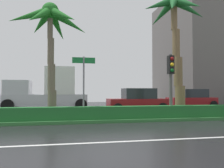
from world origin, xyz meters
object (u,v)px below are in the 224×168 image
object	(u,v)px
box_truck_lead	(48,91)
street_name_sign	(84,79)
traffic_signal_median_right	(171,74)
car_in_traffic_second	(137,100)
palm_tree_centre	(175,22)
palm_tree_centre_left	(50,26)
car_in_traffic_third	(192,99)

from	to	relation	value
box_truck_lead	street_name_sign	bearing A→B (deg)	104.32
traffic_signal_median_right	car_in_traffic_second	distance (m)	5.58
street_name_sign	box_truck_lead	xyz separation A→B (m)	(-2.18, 8.52, -0.53)
street_name_sign	car_in_traffic_second	size ratio (longest dim) A/B	0.70
palm_tree_centre	car_in_traffic_second	xyz separation A→B (m)	(-0.95, 4.16, -4.73)
palm_tree_centre_left	palm_tree_centre	size ratio (longest dim) A/B	0.86
palm_tree_centre	palm_tree_centre_left	bearing A→B (deg)	176.73
palm_tree_centre	box_truck_lead	distance (m)	11.24
traffic_signal_median_right	car_in_traffic_third	bearing A→B (deg)	53.80
street_name_sign	box_truck_lead	world-z (taller)	box_truck_lead
palm_tree_centre_left	street_name_sign	bearing A→B (deg)	-44.76
palm_tree_centre	street_name_sign	bearing A→B (deg)	-167.03
street_name_sign	box_truck_lead	distance (m)	8.81
street_name_sign	car_in_traffic_second	distance (m)	7.10
palm_tree_centre_left	palm_tree_centre	xyz separation A→B (m)	(7.05, -0.40, 0.55)
street_name_sign	car_in_traffic_third	xyz separation A→B (m)	(10.58, 8.30, -1.25)
car_in_traffic_second	palm_tree_centre	bearing A→B (deg)	102.86
box_truck_lead	car_in_traffic_third	distance (m)	12.78
palm_tree_centre	traffic_signal_median_right	xyz separation A→B (m)	(-0.85, -1.20, -3.15)
box_truck_lead	car_in_traffic_second	distance (m)	7.36
traffic_signal_median_right	palm_tree_centre	bearing A→B (deg)	54.48
palm_tree_centre_left	car_in_traffic_third	xyz separation A→B (m)	(12.24, 6.65, -4.17)
palm_tree_centre	car_in_traffic_third	bearing A→B (deg)	53.68
palm_tree_centre_left	street_name_sign	size ratio (longest dim) A/B	2.04
street_name_sign	box_truck_lead	bearing A→B (deg)	104.32
palm_tree_centre_left	car_in_traffic_third	size ratio (longest dim) A/B	1.42
palm_tree_centre_left	box_truck_lead	xyz separation A→B (m)	(-0.52, 6.88, -3.45)
palm_tree_centre_left	street_name_sign	world-z (taller)	palm_tree_centre_left
palm_tree_centre	box_truck_lead	bearing A→B (deg)	136.10
traffic_signal_median_right	car_in_traffic_second	xyz separation A→B (m)	(-0.09, 5.35, -1.57)
palm_tree_centre	car_in_traffic_third	world-z (taller)	palm_tree_centre
palm_tree_centre	street_name_sign	world-z (taller)	palm_tree_centre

